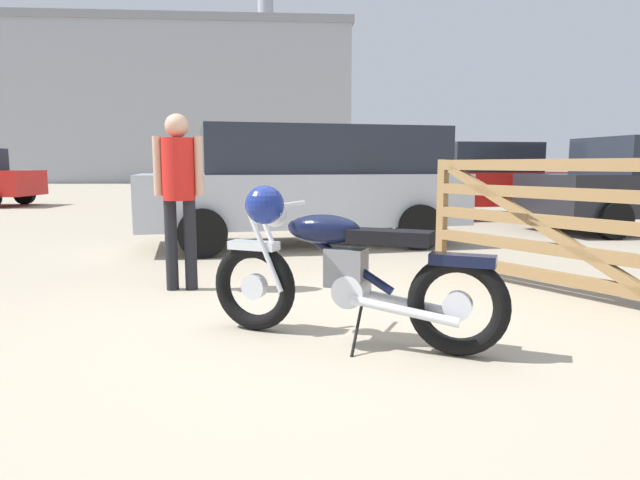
{
  "coord_description": "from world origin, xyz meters",
  "views": [
    {
      "loc": [
        -0.48,
        -3.88,
        1.19
      ],
      "look_at": [
        0.08,
        0.72,
        0.56
      ],
      "focal_mm": 30.93,
      "sensor_mm": 36.0,
      "label": 1
    }
  ],
  "objects": [
    {
      "name": "ground_plane",
      "position": [
        0.0,
        0.0,
        0.0
      ],
      "size": [
        80.0,
        80.0,
        0.0
      ],
      "primitive_type": "plane",
      "color": "tan"
    },
    {
      "name": "vintage_motorcycle",
      "position": [
        0.09,
        -0.3,
        0.49
      ],
      "size": [
        1.87,
        1.11,
        1.07
      ],
      "rotation": [
        0.0,
        0.0,
        2.63
      ],
      "color": "black",
      "rests_on": "ground_plane"
    },
    {
      "name": "timber_gate",
      "position": [
        2.33,
        0.83,
        0.7
      ],
      "size": [
        1.27,
        2.32,
        1.6
      ],
      "rotation": [
        0.0,
        0.0,
        2.04
      ],
      "color": "olive",
      "rests_on": "ground_plane"
    },
    {
      "name": "bystander",
      "position": [
        -1.17,
        1.44,
        1.02
      ],
      "size": [
        0.46,
        0.3,
        1.66
      ],
      "rotation": [
        0.0,
        0.0,
        1.51
      ],
      "color": "black",
      "rests_on": "ground_plane"
    },
    {
      "name": "dark_sedan_left",
      "position": [
        4.71,
        8.05,
        0.84
      ],
      "size": [
        4.27,
        2.07,
        1.67
      ],
      "rotation": [
        0.0,
        0.0,
        0.05
      ],
      "color": "black",
      "rests_on": "ground_plane"
    },
    {
      "name": "white_estate_far",
      "position": [
        0.37,
        4.34,
        0.94
      ],
      "size": [
        4.87,
        2.38,
        1.74
      ],
      "rotation": [
        0.0,
        0.0,
        3.26
      ],
      "color": "black",
      "rests_on": "ground_plane"
    },
    {
      "name": "red_hatchback_near",
      "position": [
        5.14,
        12.49,
        0.92
      ],
      "size": [
        4.11,
        2.27,
        1.78
      ],
      "rotation": [
        0.0,
        0.0,
        -0.15
      ],
      "color": "black",
      "rests_on": "ground_plane"
    },
    {
      "name": "pale_sedan_back",
      "position": [
        1.88,
        15.35,
        0.94
      ],
      "size": [
        4.85,
        2.31,
        1.74
      ],
      "rotation": [
        0.0,
        0.0,
        3.04
      ],
      "color": "black",
      "rests_on": "ground_plane"
    },
    {
      "name": "industrial_building",
      "position": [
        -4.87,
        37.42,
        5.4
      ],
      "size": [
        22.98,
        10.67,
        21.51
      ],
      "rotation": [
        0.0,
        0.0,
        -0.05
      ],
      "color": "#9EA0A8",
      "rests_on": "ground_plane"
    }
  ]
}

